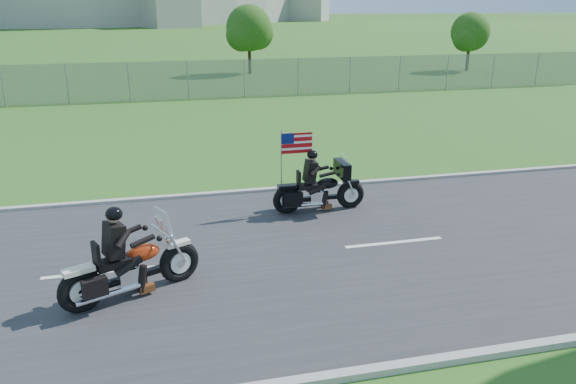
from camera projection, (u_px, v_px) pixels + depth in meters
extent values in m
plane|color=#274E18|center=(207.00, 264.00, 11.16)|extent=(420.00, 420.00, 0.00)
cube|color=#28282B|center=(207.00, 263.00, 11.16)|extent=(120.00, 8.00, 0.04)
cube|color=#9E9B93|center=(192.00, 196.00, 14.88)|extent=(120.00, 0.18, 0.12)
cube|color=gray|center=(67.00, 84.00, 28.15)|extent=(60.00, 0.03, 2.00)
cylinder|color=#382316|center=(250.00, 56.00, 39.69)|extent=(0.22, 0.22, 2.52)
sphere|color=#1F4612|center=(249.00, 28.00, 39.07)|extent=(3.20, 3.20, 3.20)
sphere|color=#1F4612|center=(257.00, 33.00, 39.77)|extent=(2.40, 2.40, 2.40)
sphere|color=#1F4612|center=(242.00, 35.00, 38.73)|extent=(2.24, 2.24, 2.24)
cylinder|color=#382316|center=(468.00, 55.00, 41.40)|extent=(0.22, 0.22, 2.24)
sphere|color=#1F4612|center=(470.00, 32.00, 40.85)|extent=(2.80, 2.80, 2.80)
sphere|color=#1F4612|center=(474.00, 36.00, 41.47)|extent=(2.10, 2.10, 2.10)
sphere|color=#1F4612|center=(466.00, 38.00, 40.55)|extent=(1.96, 1.96, 1.96)
torus|color=black|center=(179.00, 262.00, 10.33)|extent=(0.79, 0.49, 0.78)
torus|color=black|center=(81.00, 291.00, 9.30)|extent=(0.79, 0.49, 0.78)
ellipsoid|color=#BB300D|center=(143.00, 252.00, 9.82)|extent=(0.68, 0.55, 0.30)
cube|color=black|center=(113.00, 263.00, 9.52)|extent=(0.66, 0.53, 0.13)
cube|color=black|center=(114.00, 240.00, 9.42)|extent=(0.40, 0.49, 0.58)
sphere|color=black|center=(114.00, 214.00, 9.30)|extent=(0.38, 0.38, 0.29)
cube|color=silver|center=(164.00, 220.00, 9.90)|extent=(0.24, 0.46, 0.42)
torus|color=black|center=(350.00, 195.00, 14.02)|extent=(0.71, 0.18, 0.71)
torus|color=black|center=(287.00, 200.00, 13.64)|extent=(0.71, 0.18, 0.71)
ellipsoid|color=black|center=(328.00, 183.00, 13.77)|extent=(0.54, 0.31, 0.27)
cube|color=black|center=(308.00, 186.00, 13.66)|extent=(0.53, 0.29, 0.12)
cube|color=black|center=(310.00, 171.00, 13.55)|extent=(0.23, 0.39, 0.53)
sphere|color=black|center=(312.00, 155.00, 13.43)|extent=(0.26, 0.26, 0.26)
cube|color=black|center=(342.00, 169.00, 13.74)|extent=(0.22, 0.77, 0.38)
cube|color=#B70C11|center=(297.00, 143.00, 13.45)|extent=(0.77, 0.03, 0.50)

